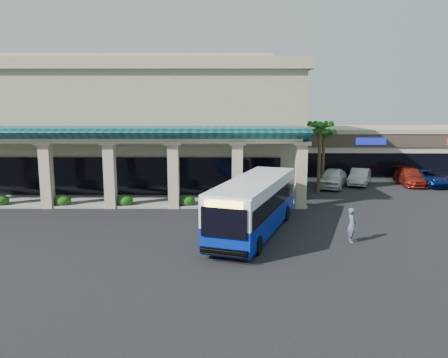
{
  "coord_description": "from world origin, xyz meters",
  "views": [
    {
      "loc": [
        0.71,
        -25.23,
        7.11
      ],
      "look_at": [
        0.57,
        4.54,
        2.2
      ],
      "focal_mm": 35.0,
      "sensor_mm": 36.0,
      "label": 1
    }
  ],
  "objects_px": {
    "car_white": "(360,177)",
    "pedestrian": "(352,225)",
    "car_red": "(410,177)",
    "transit_bus": "(255,206)",
    "car_silver": "(333,178)",
    "car_gray": "(426,178)"
  },
  "relations": [
    {
      "from": "car_gray",
      "to": "transit_bus",
      "type": "bearing_deg",
      "value": -153.6
    },
    {
      "from": "car_silver",
      "to": "car_gray",
      "type": "relative_size",
      "value": 0.97
    },
    {
      "from": "car_silver",
      "to": "transit_bus",
      "type": "bearing_deg",
      "value": -96.0
    },
    {
      "from": "car_silver",
      "to": "car_gray",
      "type": "bearing_deg",
      "value": 28.83
    },
    {
      "from": "transit_bus",
      "to": "car_white",
      "type": "xyz_separation_m",
      "value": [
        10.74,
        15.66,
        -0.81
      ]
    },
    {
      "from": "car_red",
      "to": "car_gray",
      "type": "relative_size",
      "value": 1.0
    },
    {
      "from": "transit_bus",
      "to": "car_silver",
      "type": "height_order",
      "value": "transit_bus"
    },
    {
      "from": "car_gray",
      "to": "car_white",
      "type": "bearing_deg",
      "value": 159.77
    },
    {
      "from": "pedestrian",
      "to": "car_red",
      "type": "bearing_deg",
      "value": -29.55
    },
    {
      "from": "car_red",
      "to": "car_gray",
      "type": "bearing_deg",
      "value": -14.89
    },
    {
      "from": "car_white",
      "to": "car_red",
      "type": "height_order",
      "value": "car_red"
    },
    {
      "from": "pedestrian",
      "to": "transit_bus",
      "type": "bearing_deg",
      "value": 72.36
    },
    {
      "from": "car_silver",
      "to": "car_gray",
      "type": "distance_m",
      "value": 8.75
    },
    {
      "from": "car_white",
      "to": "car_red",
      "type": "bearing_deg",
      "value": 24.18
    },
    {
      "from": "pedestrian",
      "to": "car_white",
      "type": "height_order",
      "value": "pedestrian"
    },
    {
      "from": "car_white",
      "to": "pedestrian",
      "type": "bearing_deg",
      "value": -84.11
    },
    {
      "from": "car_silver",
      "to": "car_white",
      "type": "bearing_deg",
      "value": 48.12
    },
    {
      "from": "pedestrian",
      "to": "car_white",
      "type": "relative_size",
      "value": 0.41
    },
    {
      "from": "car_white",
      "to": "car_red",
      "type": "distance_m",
      "value": 4.67
    },
    {
      "from": "car_red",
      "to": "car_gray",
      "type": "xyz_separation_m",
      "value": [
        1.21,
        -0.44,
        -0.04
      ]
    },
    {
      "from": "car_white",
      "to": "car_red",
      "type": "xyz_separation_m",
      "value": [
        4.67,
        0.01,
        0.01
      ]
    },
    {
      "from": "transit_bus",
      "to": "pedestrian",
      "type": "xyz_separation_m",
      "value": [
        5.04,
        -1.73,
        -0.63
      ]
    }
  ]
}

